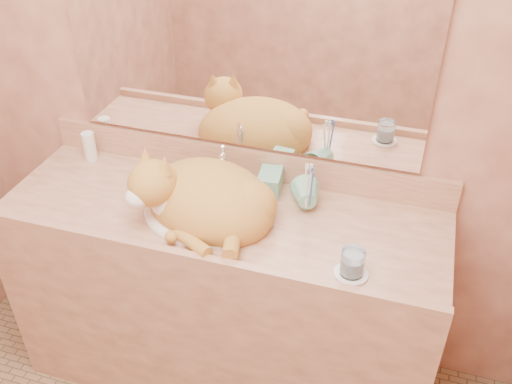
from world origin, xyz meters
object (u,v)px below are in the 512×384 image
(vanity_counter, at_px, (224,298))
(sink_basin, at_px, (206,199))
(water_glass, at_px, (352,262))
(toothbrush_cup, at_px, (308,203))
(cat, at_px, (202,196))
(soap_dispenser, at_px, (267,180))

(vanity_counter, xyz_separation_m, sink_basin, (-0.04, -0.02, 0.49))
(water_glass, bearing_deg, sink_basin, 164.17)
(vanity_counter, xyz_separation_m, toothbrush_cup, (0.30, 0.09, 0.47))
(sink_basin, relative_size, toothbrush_cup, 4.15)
(vanity_counter, distance_m, toothbrush_cup, 0.57)
(sink_basin, distance_m, water_glass, 0.56)
(vanity_counter, height_order, sink_basin, sink_basin)
(sink_basin, relative_size, cat, 0.92)
(soap_dispenser, bearing_deg, sink_basin, -146.96)
(vanity_counter, xyz_separation_m, cat, (-0.05, -0.03, 0.51))
(water_glass, bearing_deg, cat, 165.49)
(cat, height_order, water_glass, cat)
(sink_basin, height_order, toothbrush_cup, sink_basin)
(sink_basin, bearing_deg, water_glass, -20.83)
(cat, distance_m, soap_dispenser, 0.25)
(toothbrush_cup, bearing_deg, water_glass, -52.39)
(cat, xyz_separation_m, soap_dispenser, (0.19, 0.16, 0.00))
(cat, height_order, soap_dispenser, cat)
(cat, xyz_separation_m, water_glass, (0.55, -0.14, -0.03))
(cat, relative_size, water_glass, 5.61)
(water_glass, bearing_deg, toothbrush_cup, 127.61)
(cat, bearing_deg, soap_dispenser, 56.60)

